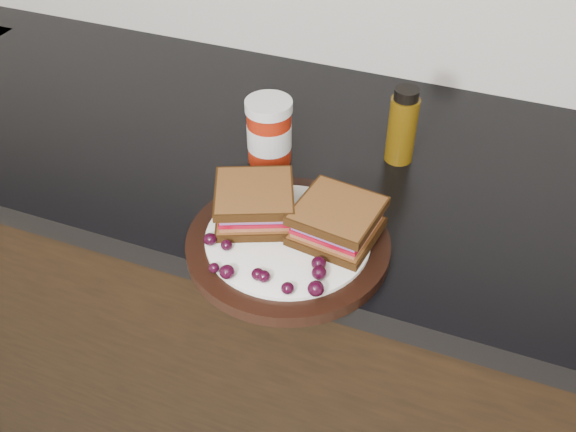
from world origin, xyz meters
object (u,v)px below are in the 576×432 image
sandwich_left (255,203)px  oil_bottle (402,125)px  plate (288,244)px  condiment_jar (269,132)px

sandwich_left → oil_bottle: (0.15, 0.24, 0.02)m
plate → oil_bottle: oil_bottle is taller
condiment_jar → oil_bottle: oil_bottle is taller
oil_bottle → sandwich_left: bearing=-121.3°
plate → oil_bottle: size_ratio=2.19×
sandwich_left → oil_bottle: 0.29m
plate → condiment_jar: (-0.10, 0.19, 0.05)m
plate → sandwich_left: (-0.06, 0.02, 0.04)m
plate → oil_bottle: bearing=71.2°
plate → sandwich_left: sandwich_left is taller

